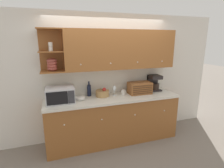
{
  "coord_description": "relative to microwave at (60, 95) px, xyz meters",
  "views": [
    {
      "loc": [
        -1.07,
        -3.49,
        2.06
      ],
      "look_at": [
        0.0,
        -0.22,
        1.2
      ],
      "focal_mm": 28.0,
      "sensor_mm": 36.0,
      "label": 1
    }
  ],
  "objects": [
    {
      "name": "ground_plane",
      "position": [
        1.02,
        0.31,
        -1.1
      ],
      "size": [
        24.0,
        24.0,
        0.0
      ],
      "primitive_type": "plane",
      "color": "slate"
    },
    {
      "name": "wall_back",
      "position": [
        1.02,
        0.34,
        0.2
      ],
      "size": [
        5.06,
        0.06,
        2.6
      ],
      "color": "silver",
      "rests_on": "ground_plane"
    },
    {
      "name": "counter_unit",
      "position": [
        1.02,
        -0.01,
        -0.62
      ],
      "size": [
        2.68,
        0.67,
        0.96
      ],
      "color": "#935628",
      "rests_on": "ground_plane"
    },
    {
      "name": "backsplash_panel",
      "position": [
        1.02,
        0.3,
        0.13
      ],
      "size": [
        2.66,
        0.01,
        0.55
      ],
      "color": "silver",
      "rests_on": "counter_unit"
    },
    {
      "name": "upper_cabinets",
      "position": [
        1.18,
        0.13,
        0.78
      ],
      "size": [
        2.66,
        0.37,
        0.76
      ],
      "color": "#935628",
      "rests_on": "backsplash_panel"
    },
    {
      "name": "microwave",
      "position": [
        0.0,
        0.0,
        0.0
      ],
      "size": [
        0.5,
        0.4,
        0.29
      ],
      "color": "silver",
      "rests_on": "counter_unit"
    },
    {
      "name": "bowl_stack_on_counter",
      "position": [
        0.36,
        0.03,
        -0.11
      ],
      "size": [
        0.19,
        0.19,
        0.07
      ],
      "color": "silver",
      "rests_on": "counter_unit"
    },
    {
      "name": "wine_bottle",
      "position": [
        0.57,
        0.22,
        -0.01
      ],
      "size": [
        0.08,
        0.08,
        0.3
      ],
      "color": "black",
      "rests_on": "counter_unit"
    },
    {
      "name": "fruit_basket",
      "position": [
        0.83,
        0.11,
        -0.08
      ],
      "size": [
        0.27,
        0.27,
        0.18
      ],
      "color": "#A87F4C",
      "rests_on": "counter_unit"
    },
    {
      "name": "wine_glass",
      "position": [
        1.07,
        0.09,
        0.0
      ],
      "size": [
        0.07,
        0.07,
        0.21
      ],
      "color": "silver",
      "rests_on": "counter_unit"
    },
    {
      "name": "mug",
      "position": [
        1.27,
        0.09,
        -0.09
      ],
      "size": [
        0.09,
        0.08,
        0.1
      ],
      "color": "silver",
      "rests_on": "counter_unit"
    },
    {
      "name": "bread_box",
      "position": [
        1.63,
        0.04,
        -0.02
      ],
      "size": [
        0.48,
        0.28,
        0.25
      ],
      "color": "brown",
      "rests_on": "counter_unit"
    },
    {
      "name": "coffee_maker",
      "position": [
        2.06,
        0.17,
        0.03
      ],
      "size": [
        0.26,
        0.25,
        0.35
      ],
      "color": "black",
      "rests_on": "counter_unit"
    }
  ]
}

